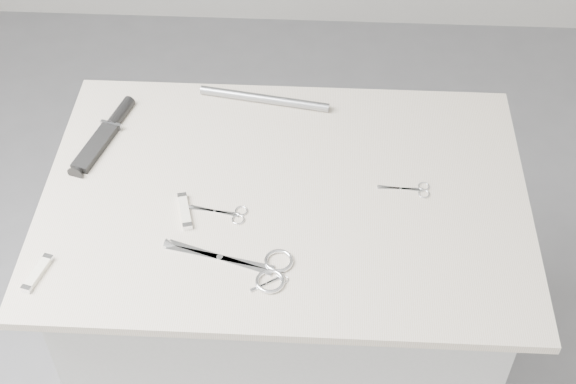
{
  "coord_description": "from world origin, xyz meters",
  "views": [
    {
      "loc": [
        0.06,
        -1.14,
        2.11
      ],
      "look_at": [
        0.01,
        0.0,
        0.92
      ],
      "focal_mm": 50.0,
      "sensor_mm": 36.0,
      "label": 1
    }
  ],
  "objects_px": {
    "pocket_knife_a": "(185,211)",
    "metal_rail": "(264,99)",
    "plinth": "(285,324)",
    "tiny_scissors": "(274,280)",
    "sheathed_knife": "(107,131)",
    "embroidery_scissors_a": "(229,213)",
    "large_shears": "(255,266)",
    "embroidery_scissors_b": "(413,189)",
    "pocket_knife_b": "(38,273)"
  },
  "relations": [
    {
      "from": "large_shears",
      "to": "embroidery_scissors_a",
      "type": "bearing_deg",
      "value": 130.39
    },
    {
      "from": "embroidery_scissors_a",
      "to": "metal_rail",
      "type": "bearing_deg",
      "value": 92.25
    },
    {
      "from": "embroidery_scissors_a",
      "to": "pocket_knife_b",
      "type": "distance_m",
      "value": 0.38
    },
    {
      "from": "pocket_knife_b",
      "to": "metal_rail",
      "type": "bearing_deg",
      "value": -20.76
    },
    {
      "from": "embroidery_scissors_b",
      "to": "pocket_knife_b",
      "type": "distance_m",
      "value": 0.76
    },
    {
      "from": "pocket_knife_a",
      "to": "sheathed_knife",
      "type": "bearing_deg",
      "value": 26.71
    },
    {
      "from": "embroidery_scissors_b",
      "to": "pocket_knife_b",
      "type": "xyz_separation_m",
      "value": [
        -0.72,
        -0.26,
        0.0
      ]
    },
    {
      "from": "metal_rail",
      "to": "pocket_knife_a",
      "type": "bearing_deg",
      "value": -110.74
    },
    {
      "from": "sheathed_knife",
      "to": "metal_rail",
      "type": "xyz_separation_m",
      "value": [
        0.34,
        0.13,
        0.0
      ]
    },
    {
      "from": "large_shears",
      "to": "sheathed_knife",
      "type": "distance_m",
      "value": 0.51
    },
    {
      "from": "tiny_scissors",
      "to": "plinth",
      "type": "bearing_deg",
      "value": 54.91
    },
    {
      "from": "pocket_knife_b",
      "to": "embroidery_scissors_b",
      "type": "bearing_deg",
      "value": -54.48
    },
    {
      "from": "pocket_knife_a",
      "to": "plinth",
      "type": "bearing_deg",
      "value": -86.73
    },
    {
      "from": "embroidery_scissors_b",
      "to": "tiny_scissors",
      "type": "relative_size",
      "value": 1.49
    },
    {
      "from": "tiny_scissors",
      "to": "pocket_knife_b",
      "type": "xyz_separation_m",
      "value": [
        -0.44,
        -0.01,
        0.0
      ]
    },
    {
      "from": "embroidery_scissors_a",
      "to": "tiny_scissors",
      "type": "xyz_separation_m",
      "value": [
        0.1,
        -0.16,
        -0.0
      ]
    },
    {
      "from": "large_shears",
      "to": "metal_rail",
      "type": "xyz_separation_m",
      "value": [
        -0.02,
        0.49,
        0.01
      ]
    },
    {
      "from": "embroidery_scissors_b",
      "to": "sheathed_knife",
      "type": "bearing_deg",
      "value": 170.79
    },
    {
      "from": "sheathed_knife",
      "to": "plinth",
      "type": "bearing_deg",
      "value": -96.07
    },
    {
      "from": "pocket_knife_b",
      "to": "large_shears",
      "type": "bearing_deg",
      "value": -68.89
    },
    {
      "from": "embroidery_scissors_b",
      "to": "sheathed_knife",
      "type": "distance_m",
      "value": 0.68
    },
    {
      "from": "metal_rail",
      "to": "embroidery_scissors_a",
      "type": "bearing_deg",
      "value": -97.52
    },
    {
      "from": "embroidery_scissors_b",
      "to": "pocket_knife_b",
      "type": "bearing_deg",
      "value": -157.49
    },
    {
      "from": "pocket_knife_b",
      "to": "plinth",
      "type": "bearing_deg",
      "value": -46.65
    },
    {
      "from": "plinth",
      "to": "embroidery_scissors_a",
      "type": "bearing_deg",
      "value": -149.51
    },
    {
      "from": "large_shears",
      "to": "sheathed_knife",
      "type": "xyz_separation_m",
      "value": [
        -0.36,
        0.36,
        0.01
      ]
    },
    {
      "from": "tiny_scissors",
      "to": "pocket_knife_b",
      "type": "relative_size",
      "value": 0.8
    },
    {
      "from": "sheathed_knife",
      "to": "pocket_knife_a",
      "type": "bearing_deg",
      "value": -122.28
    },
    {
      "from": "sheathed_knife",
      "to": "pocket_knife_b",
      "type": "relative_size",
      "value": 2.67
    },
    {
      "from": "large_shears",
      "to": "sheathed_knife",
      "type": "height_order",
      "value": "sheathed_knife"
    },
    {
      "from": "large_shears",
      "to": "tiny_scissors",
      "type": "relative_size",
      "value": 3.47
    },
    {
      "from": "plinth",
      "to": "pocket_knife_a",
      "type": "distance_m",
      "value": 0.52
    },
    {
      "from": "plinth",
      "to": "large_shears",
      "type": "height_order",
      "value": "large_shears"
    },
    {
      "from": "tiny_scissors",
      "to": "sheathed_knife",
      "type": "height_order",
      "value": "sheathed_knife"
    },
    {
      "from": "embroidery_scissors_a",
      "to": "embroidery_scissors_b",
      "type": "bearing_deg",
      "value": 22.82
    },
    {
      "from": "embroidery_scissors_a",
      "to": "pocket_knife_b",
      "type": "xyz_separation_m",
      "value": [
        -0.34,
        -0.17,
        0.0
      ]
    },
    {
      "from": "embroidery_scissors_b",
      "to": "pocket_knife_a",
      "type": "bearing_deg",
      "value": -166.58
    },
    {
      "from": "large_shears",
      "to": "pocket_knife_a",
      "type": "bearing_deg",
      "value": 153.96
    },
    {
      "from": "large_shears",
      "to": "embroidery_scissors_b",
      "type": "bearing_deg",
      "value": 50.31
    },
    {
      "from": "large_shears",
      "to": "pocket_knife_b",
      "type": "relative_size",
      "value": 2.77
    },
    {
      "from": "tiny_scissors",
      "to": "sheathed_knife",
      "type": "distance_m",
      "value": 0.55
    },
    {
      "from": "pocket_knife_a",
      "to": "metal_rail",
      "type": "bearing_deg",
      "value": -36.03
    },
    {
      "from": "large_shears",
      "to": "embroidery_scissors_a",
      "type": "distance_m",
      "value": 0.15
    },
    {
      "from": "plinth",
      "to": "embroidery_scissors_b",
      "type": "relative_size",
      "value": 8.39
    },
    {
      "from": "large_shears",
      "to": "embroidery_scissors_b",
      "type": "height_order",
      "value": "large_shears"
    },
    {
      "from": "sheathed_knife",
      "to": "pocket_knife_b",
      "type": "bearing_deg",
      "value": -171.13
    },
    {
      "from": "plinth",
      "to": "embroidery_scissors_b",
      "type": "height_order",
      "value": "embroidery_scissors_b"
    },
    {
      "from": "metal_rail",
      "to": "tiny_scissors",
      "type": "bearing_deg",
      "value": -84.03
    },
    {
      "from": "large_shears",
      "to": "embroidery_scissors_b",
      "type": "relative_size",
      "value": 2.33
    },
    {
      "from": "tiny_scissors",
      "to": "metal_rail",
      "type": "xyz_separation_m",
      "value": [
        -0.05,
        0.52,
        0.01
      ]
    }
  ]
}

